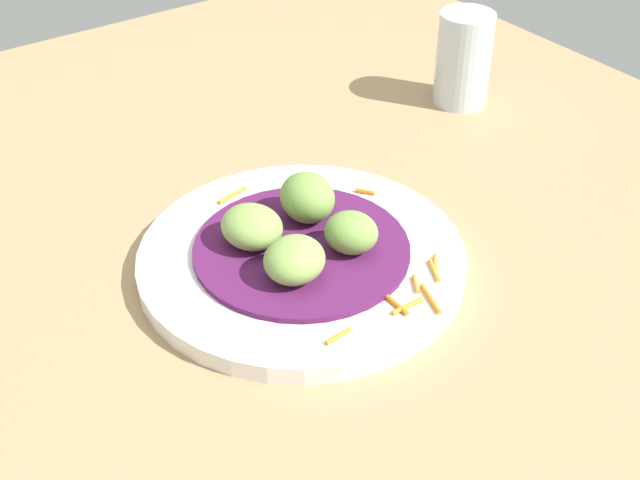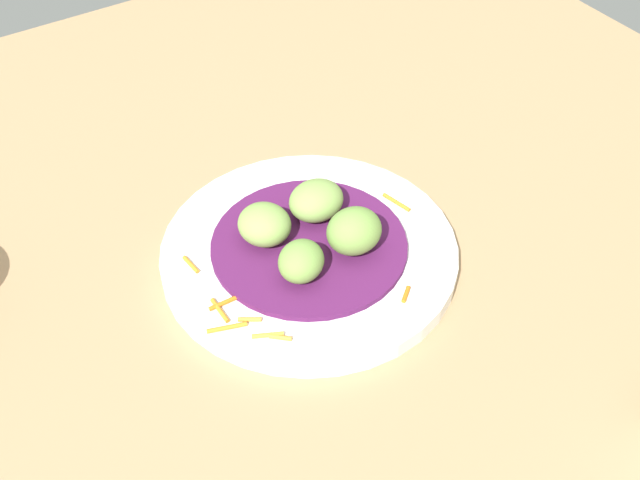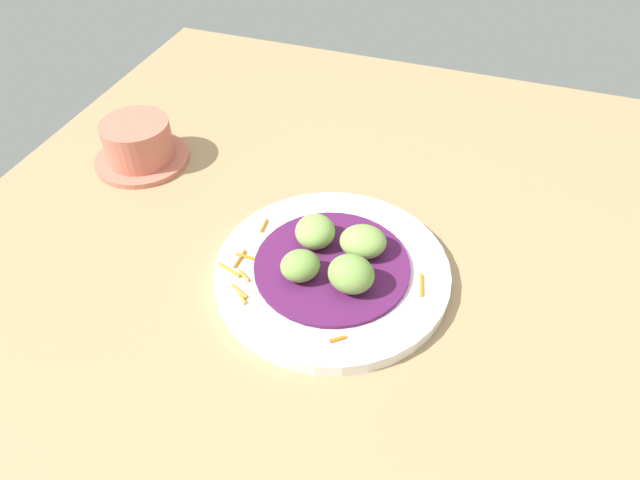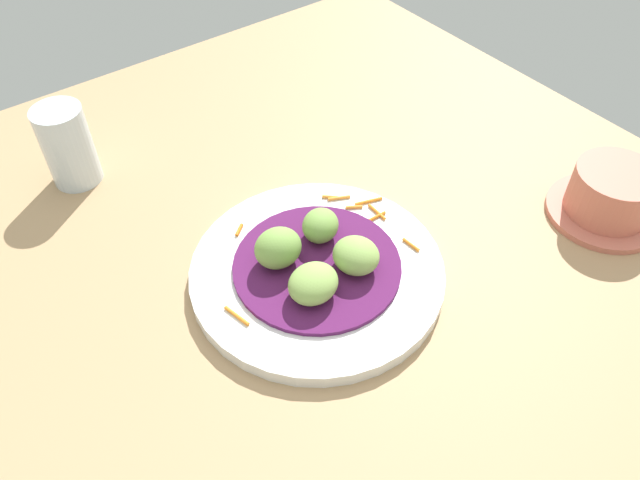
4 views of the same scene
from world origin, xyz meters
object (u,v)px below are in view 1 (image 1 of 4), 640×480
Objects in this scene: guac_scoop_back at (351,233)px; water_glass at (463,59)px; guac_scoop_left at (307,198)px; guac_scoop_center at (252,227)px; guac_scoop_right at (294,260)px; main_plate at (302,259)px.

water_glass is (-17.40, 28.96, 1.29)cm from guac_scoop_back.
guac_scoop_center is (0.31, -5.88, -0.47)cm from guac_scoop_left.
water_glass is (-17.70, 34.84, 1.28)cm from guac_scoop_right.
main_plate is at bearing 47.97° from guac_scoop_center.
guac_scoop_center is (-2.79, -3.09, 3.05)cm from main_plate.
guac_scoop_left reaches higher than guac_scoop_back.
water_glass is at bearing 121.00° from guac_scoop_back.
water_glass reaches higher than guac_scoop_center.
guac_scoop_center is 8.33cm from guac_scoop_back.
guac_scoop_left is at bearing 137.97° from guac_scoop_right.
main_plate is at bearing 137.97° from guac_scoop_right.
guac_scoop_right is 1.13× the size of guac_scoop_back.
guac_scoop_center is 1.22× the size of guac_scoop_back.
water_glass is at bearing 116.94° from guac_scoop_right.
main_plate is 5.44× the size of guac_scoop_right.
guac_scoop_right is 0.49× the size of water_glass.
guac_scoop_right and guac_scoop_back have the same top height.
guac_scoop_right is at bearing -63.06° from water_glass.
guac_scoop_left is at bearing 92.97° from guac_scoop_center.
guac_scoop_center is at bearing -71.41° from water_glass.
main_plate is at bearing -132.03° from guac_scoop_back.
guac_scoop_left reaches higher than main_plate.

